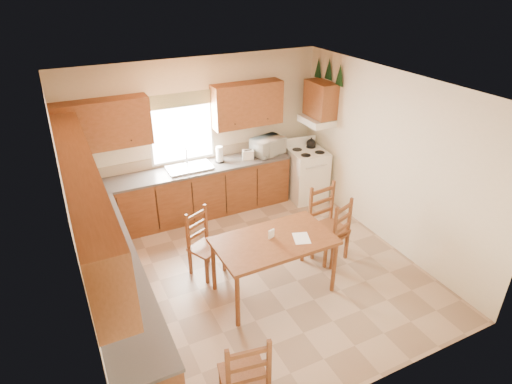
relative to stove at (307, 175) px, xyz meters
name	(u,v)px	position (x,y,z in m)	size (l,w,h in m)	color
floor	(256,272)	(-1.88, -1.63, -0.47)	(4.50, 4.50, 0.00)	tan
ceiling	(256,89)	(-1.88, -1.63, 2.23)	(4.50, 4.50, 0.00)	#9F5A29
wall_left	(75,232)	(-4.13, -1.63, 0.88)	(4.50, 4.50, 0.00)	beige
wall_right	(388,160)	(0.37, -1.63, 0.88)	(4.50, 4.50, 0.00)	beige
wall_back	(199,137)	(-1.88, 0.62, 0.88)	(4.50, 4.50, 0.00)	beige
wall_front	(366,294)	(-1.88, -3.88, 0.88)	(4.50, 4.50, 0.00)	beige
lower_cab_back	(187,195)	(-2.25, 0.32, -0.03)	(3.75, 0.60, 0.88)	brown
lower_cab_left	(117,295)	(-3.83, -1.78, -0.03)	(0.60, 3.60, 0.88)	brown
counter_back	(185,171)	(-2.25, 0.32, 0.43)	(3.75, 0.63, 0.04)	#4F4946
counter_left	(111,264)	(-3.83, -1.78, 0.43)	(0.63, 3.60, 0.04)	#4F4946
backsplash	(180,159)	(-2.25, 0.61, 0.54)	(3.75, 0.01, 0.18)	tan
upper_cab_back_left	(103,125)	(-3.43, 0.46, 1.38)	(1.41, 0.33, 0.75)	brown
upper_cab_back_right	(247,104)	(-1.02, 0.46, 1.38)	(1.25, 0.33, 0.75)	brown
upper_cab_left	(84,195)	(-3.96, -1.78, 1.38)	(0.33, 3.60, 0.75)	brown
upper_cab_stove	(320,99)	(0.20, 0.02, 1.43)	(0.33, 0.62, 0.62)	brown
range_hood	(317,121)	(0.15, 0.02, 1.05)	(0.44, 0.62, 0.12)	white
window_frame	(182,129)	(-2.18, 0.59, 1.08)	(1.13, 0.02, 1.18)	white
window_pane	(182,129)	(-2.18, 0.59, 1.08)	(1.05, 0.01, 1.10)	white
window_valance	(180,100)	(-2.18, 0.56, 1.58)	(1.19, 0.01, 0.24)	#435C2A
sink_basin	(189,168)	(-2.18, 0.32, 0.47)	(0.75, 0.45, 0.04)	silver
pine_decal_a	(340,75)	(0.33, -0.30, 1.91)	(0.22, 0.22, 0.36)	black
pine_decal_b	(329,69)	(0.33, 0.02, 1.95)	(0.22, 0.22, 0.36)	black
pine_decal_c	(318,68)	(0.33, 0.34, 1.91)	(0.22, 0.22, 0.36)	black
stove	(307,175)	(0.00, 0.00, 0.00)	(0.64, 0.66, 0.95)	white
coffeemaker	(89,178)	(-3.78, 0.32, 0.62)	(0.20, 0.24, 0.34)	white
paper_towel	(220,154)	(-1.60, 0.37, 0.59)	(0.12, 0.12, 0.29)	white
toaster	(248,155)	(-1.11, 0.26, 0.53)	(0.20, 0.13, 0.16)	white
microwave	(268,146)	(-0.69, 0.30, 0.61)	(0.53, 0.38, 0.32)	white
dining_table	(274,265)	(-1.83, -2.08, -0.06)	(1.55, 0.89, 0.83)	brown
chair_near_left	(244,371)	(-2.95, -3.53, 0.06)	(0.44, 0.42, 1.06)	brown
chair_near_right	(331,230)	(-0.73, -1.82, 0.04)	(0.43, 0.41, 1.03)	brown
chair_far_left	(206,244)	(-2.51, -1.32, 0.02)	(0.41, 0.39, 0.99)	brown
chair_far_right	(329,224)	(-0.73, -1.76, 0.10)	(0.48, 0.46, 1.14)	brown
table_paper	(301,238)	(-1.50, -2.21, 0.36)	(0.20, 0.27, 0.00)	white
table_card	(271,234)	(-1.85, -2.02, 0.42)	(0.09, 0.02, 0.12)	white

